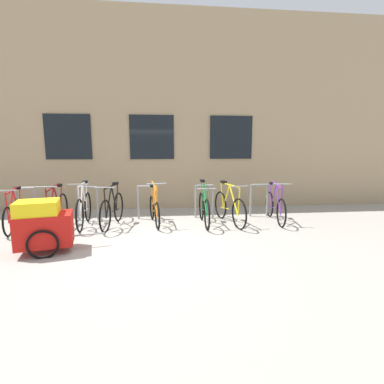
{
  "coord_description": "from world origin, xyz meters",
  "views": [
    {
      "loc": [
        0.35,
        -5.3,
        1.81
      ],
      "look_at": [
        1.04,
        1.6,
        0.74
      ],
      "focal_mm": 26.02,
      "sensor_mm": 36.0,
      "label": 1
    }
  ],
  "objects_px": {
    "bicycle_red": "(15,214)",
    "bicycle_orange": "(154,209)",
    "bicycle_purple": "(275,206)",
    "bike_trailer": "(43,225)",
    "bicycle_green": "(204,208)",
    "bicycle_maroon": "(56,211)",
    "bicycle_yellow": "(229,207)",
    "bicycle_black": "(112,209)",
    "bicycle_white": "(84,209)"
  },
  "relations": [
    {
      "from": "bicycle_black",
      "to": "bicycle_orange",
      "type": "bearing_deg",
      "value": 4.39
    },
    {
      "from": "bicycle_black",
      "to": "bicycle_yellow",
      "type": "height_order",
      "value": "bicycle_yellow"
    },
    {
      "from": "bicycle_purple",
      "to": "bicycle_white",
      "type": "distance_m",
      "value": 4.7
    },
    {
      "from": "bicycle_red",
      "to": "bicycle_maroon",
      "type": "xyz_separation_m",
      "value": [
        0.88,
        0.04,
        0.04
      ]
    },
    {
      "from": "bicycle_yellow",
      "to": "bike_trailer",
      "type": "xyz_separation_m",
      "value": [
        -3.71,
        -1.6,
        0.09
      ]
    },
    {
      "from": "bicycle_yellow",
      "to": "bicycle_orange",
      "type": "bearing_deg",
      "value": 176.58
    },
    {
      "from": "bicycle_green",
      "to": "bike_trailer",
      "type": "relative_size",
      "value": 1.15
    },
    {
      "from": "bike_trailer",
      "to": "bicycle_purple",
      "type": "bearing_deg",
      "value": 18.81
    },
    {
      "from": "bicycle_orange",
      "to": "bike_trailer",
      "type": "distance_m",
      "value": 2.54
    },
    {
      "from": "bicycle_black",
      "to": "bike_trailer",
      "type": "bearing_deg",
      "value": -118.58
    },
    {
      "from": "bicycle_red",
      "to": "bicycle_orange",
      "type": "bearing_deg",
      "value": 2.72
    },
    {
      "from": "bicycle_red",
      "to": "bike_trailer",
      "type": "distance_m",
      "value": 2.01
    },
    {
      "from": "bicycle_purple",
      "to": "bicycle_maroon",
      "type": "bearing_deg",
      "value": -179.19
    },
    {
      "from": "bicycle_black",
      "to": "bicycle_purple",
      "type": "height_order",
      "value": "bicycle_purple"
    },
    {
      "from": "bicycle_purple",
      "to": "bicycle_maroon",
      "type": "relative_size",
      "value": 0.97
    },
    {
      "from": "bicycle_black",
      "to": "bicycle_orange",
      "type": "relative_size",
      "value": 1.1
    },
    {
      "from": "bicycle_red",
      "to": "bicycle_yellow",
      "type": "xyz_separation_m",
      "value": [
        4.97,
        0.04,
        0.03
      ]
    },
    {
      "from": "bicycle_orange",
      "to": "bicycle_white",
      "type": "xyz_separation_m",
      "value": [
        -1.66,
        0.01,
        0.04
      ]
    },
    {
      "from": "bicycle_maroon",
      "to": "bike_trailer",
      "type": "relative_size",
      "value": 1.2
    },
    {
      "from": "bicycle_red",
      "to": "bicycle_purple",
      "type": "height_order",
      "value": "bicycle_purple"
    },
    {
      "from": "bicycle_green",
      "to": "bicycle_black",
      "type": "height_order",
      "value": "bicycle_green"
    },
    {
      "from": "bike_trailer",
      "to": "bicycle_black",
      "type": "bearing_deg",
      "value": 61.42
    },
    {
      "from": "bicycle_red",
      "to": "bicycle_white",
      "type": "xyz_separation_m",
      "value": [
        1.47,
        0.16,
        0.04
      ]
    },
    {
      "from": "bicycle_green",
      "to": "bicycle_orange",
      "type": "height_order",
      "value": "bicycle_green"
    },
    {
      "from": "bicycle_black",
      "to": "bike_trailer",
      "type": "xyz_separation_m",
      "value": [
        -0.89,
        -1.63,
        0.09
      ]
    },
    {
      "from": "bicycle_orange",
      "to": "bicycle_purple",
      "type": "xyz_separation_m",
      "value": [
        3.03,
        -0.04,
        0.02
      ]
    },
    {
      "from": "bicycle_yellow",
      "to": "bicycle_black",
      "type": "bearing_deg",
      "value": 179.31
    },
    {
      "from": "bicycle_maroon",
      "to": "bicycle_yellow",
      "type": "bearing_deg",
      "value": 0.04
    },
    {
      "from": "bicycle_black",
      "to": "bicycle_orange",
      "type": "xyz_separation_m",
      "value": [
        0.99,
        0.08,
        -0.03
      ]
    },
    {
      "from": "bicycle_red",
      "to": "bike_trailer",
      "type": "xyz_separation_m",
      "value": [
        1.26,
        -1.56,
        0.13
      ]
    },
    {
      "from": "bicycle_red",
      "to": "bicycle_yellow",
      "type": "relative_size",
      "value": 0.92
    },
    {
      "from": "bicycle_purple",
      "to": "bicycle_maroon",
      "type": "distance_m",
      "value": 5.3
    },
    {
      "from": "bicycle_orange",
      "to": "bicycle_maroon",
      "type": "xyz_separation_m",
      "value": [
        -2.26,
        -0.11,
        0.03
      ]
    },
    {
      "from": "bicycle_yellow",
      "to": "bike_trailer",
      "type": "bearing_deg",
      "value": -156.65
    },
    {
      "from": "bicycle_white",
      "to": "bike_trailer",
      "type": "bearing_deg",
      "value": -97.09
    },
    {
      "from": "bicycle_maroon",
      "to": "bicycle_white",
      "type": "xyz_separation_m",
      "value": [
        0.6,
        0.12,
        0.01
      ]
    },
    {
      "from": "bicycle_red",
      "to": "bicycle_green",
      "type": "bearing_deg",
      "value": 0.1
    },
    {
      "from": "bicycle_purple",
      "to": "bicycle_white",
      "type": "relative_size",
      "value": 1.0
    },
    {
      "from": "bicycle_purple",
      "to": "bike_trailer",
      "type": "relative_size",
      "value": 1.17
    },
    {
      "from": "bicycle_red",
      "to": "bicycle_orange",
      "type": "relative_size",
      "value": 1.04
    },
    {
      "from": "bicycle_orange",
      "to": "bicycle_purple",
      "type": "distance_m",
      "value": 3.03
    },
    {
      "from": "bicycle_yellow",
      "to": "bicycle_white",
      "type": "relative_size",
      "value": 1.03
    },
    {
      "from": "bicycle_black",
      "to": "bicycle_white",
      "type": "xyz_separation_m",
      "value": [
        -0.68,
        0.09,
        0.01
      ]
    },
    {
      "from": "bicycle_red",
      "to": "bicycle_yellow",
      "type": "distance_m",
      "value": 4.97
    },
    {
      "from": "bike_trailer",
      "to": "bicycle_green",
      "type": "bearing_deg",
      "value": 27.01
    },
    {
      "from": "bicycle_red",
      "to": "bicycle_orange",
      "type": "xyz_separation_m",
      "value": [
        3.14,
        0.15,
        0.0
      ]
    },
    {
      "from": "bicycle_green",
      "to": "bicycle_red",
      "type": "xyz_separation_m",
      "value": [
        -4.34,
        -0.01,
        -0.03
      ]
    },
    {
      "from": "bicycle_yellow",
      "to": "bicycle_maroon",
      "type": "xyz_separation_m",
      "value": [
        -4.09,
        -0.0,
        0.0
      ]
    },
    {
      "from": "bicycle_yellow",
      "to": "bicycle_white",
      "type": "distance_m",
      "value": 3.5
    },
    {
      "from": "bicycle_black",
      "to": "bicycle_maroon",
      "type": "distance_m",
      "value": 1.27
    }
  ]
}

